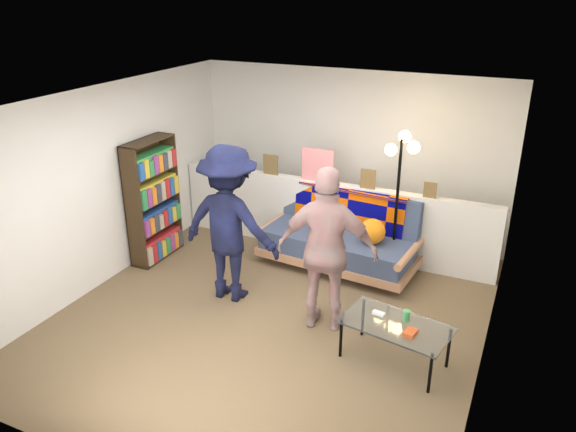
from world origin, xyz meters
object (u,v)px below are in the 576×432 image
(bookshelf, at_px, (153,204))
(coffee_table, at_px, (396,327))
(floor_lamp, at_px, (400,176))
(person_right, at_px, (327,251))
(futon_sofa, at_px, (342,237))
(person_left, at_px, (229,224))

(bookshelf, height_order, coffee_table, bookshelf)
(floor_lamp, bearing_deg, person_right, -102.85)
(futon_sofa, relative_size, person_right, 1.16)
(floor_lamp, relative_size, person_right, 1.02)
(person_left, distance_m, person_right, 1.26)
(person_left, bearing_deg, floor_lamp, -138.86)
(person_left, bearing_deg, person_right, 173.98)
(futon_sofa, distance_m, coffee_table, 2.10)
(bookshelf, distance_m, person_right, 2.77)
(coffee_table, height_order, floor_lamp, floor_lamp)
(futon_sofa, xyz_separation_m, floor_lamp, (0.68, 0.10, 0.90))
(person_left, xyz_separation_m, person_right, (1.25, -0.14, -0.02))
(coffee_table, bearing_deg, person_right, 159.21)
(futon_sofa, relative_size, floor_lamp, 1.14)
(coffee_table, distance_m, floor_lamp, 2.11)
(bookshelf, xyz_separation_m, coffee_table, (3.54, -0.93, -0.36))
(floor_lamp, distance_m, person_left, 2.15)
(floor_lamp, bearing_deg, coffee_table, -74.80)
(bookshelf, height_order, person_left, person_left)
(futon_sofa, bearing_deg, floor_lamp, 8.35)
(person_left, bearing_deg, coffee_table, 167.88)
(bookshelf, xyz_separation_m, person_right, (2.70, -0.61, 0.14))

